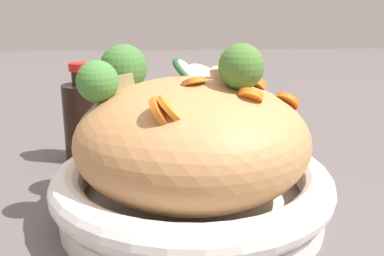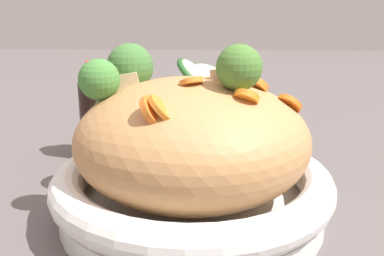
{
  "view_description": "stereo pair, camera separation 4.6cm",
  "coord_description": "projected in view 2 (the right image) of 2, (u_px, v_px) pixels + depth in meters",
  "views": [
    {
      "loc": [
        -0.03,
        -0.44,
        0.23
      ],
      "look_at": [
        0.0,
        0.0,
        0.1
      ],
      "focal_mm": 42.59,
      "sensor_mm": 36.0,
      "label": 1
    },
    {
      "loc": [
        0.02,
        -0.44,
        0.23
      ],
      "look_at": [
        0.0,
        0.0,
        0.1
      ],
      "focal_mm": 42.59,
      "sensor_mm": 36.0,
      "label": 2
    }
  ],
  "objects": [
    {
      "name": "zucchini_slices",
      "position": [
        202.0,
        75.0,
        0.49
      ],
      "size": [
        0.06,
        0.06,
        0.03
      ],
      "color": "beige",
      "rests_on": "serving_bowl"
    },
    {
      "name": "noodle_heap",
      "position": [
        192.0,
        140.0,
        0.46
      ],
      "size": [
        0.24,
        0.24,
        0.13
      ],
      "color": "tan",
      "rests_on": "serving_bowl"
    },
    {
      "name": "ground_plane",
      "position": [
        192.0,
        215.0,
        0.48
      ],
      "size": [
        3.0,
        3.0,
        0.0
      ],
      "primitive_type": "plane",
      "color": "#585050"
    },
    {
      "name": "broccoli_florets",
      "position": [
        149.0,
        72.0,
        0.46
      ],
      "size": [
        0.18,
        0.14,
        0.07
      ],
      "color": "#92B56B",
      "rests_on": "serving_bowl"
    },
    {
      "name": "chicken_chunks",
      "position": [
        161.0,
        81.0,
        0.48
      ],
      "size": [
        0.13,
        0.07,
        0.04
      ],
      "color": "beige",
      "rests_on": "serving_bowl"
    },
    {
      "name": "soy_sauce_bottle",
      "position": [
        99.0,
        117.0,
        0.65
      ],
      "size": [
        0.05,
        0.05,
        0.14
      ],
      "color": "black",
      "rests_on": "ground_plane"
    },
    {
      "name": "carrot_coins",
      "position": [
        219.0,
        98.0,
        0.41
      ],
      "size": [
        0.15,
        0.12,
        0.04
      ],
      "color": "orange",
      "rests_on": "serving_bowl"
    },
    {
      "name": "serving_bowl",
      "position": [
        192.0,
        190.0,
        0.48
      ],
      "size": [
        0.29,
        0.29,
        0.06
      ],
      "color": "white",
      "rests_on": "ground_plane"
    }
  ]
}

